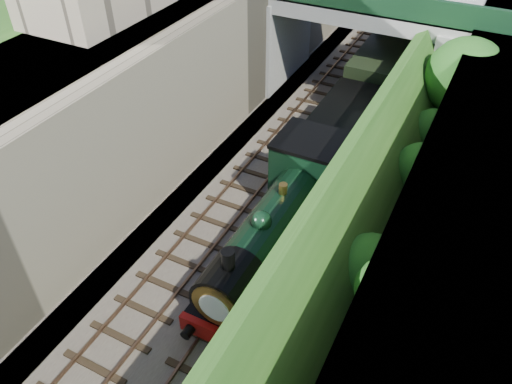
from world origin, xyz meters
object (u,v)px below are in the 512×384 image
tender (343,136)px  locomotive (280,223)px  tree (467,79)px  road_bridge (386,35)px

tender → locomotive: bearing=-90.0°
tree → tender: tree is taller
locomotive → tender: (-0.00, 7.36, -0.27)m
tree → locomotive: bearing=-115.8°
locomotive → tender: 7.37m
tree → locomotive: (-4.71, -9.77, -2.75)m
road_bridge → tender: (0.26, -7.25, -2.46)m
locomotive → tender: bearing=90.0°
road_bridge → tree: size_ratio=2.42×
road_bridge → locomotive: road_bridge is taller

